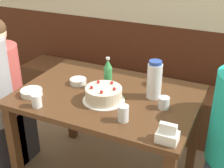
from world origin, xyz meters
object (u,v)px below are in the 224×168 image
object	(u,v)px
glass_shot_small	(123,113)
person_grey_tee	(2,97)
birthday_cake	(104,94)
napkin_holder	(167,135)
bench_seat	(147,104)
bowl_soup_white	(32,92)
soju_bottle	(108,74)
bowl_rice_small	(154,82)
water_pitcher	(154,80)
glass_water_tall	(37,101)
bowl_side_dish	(78,81)
glass_tumbler_short	(164,103)

from	to	relation	value
glass_shot_small	person_grey_tee	size ratio (longest dim) A/B	0.08
birthday_cake	napkin_holder	world-z (taller)	birthday_cake
bench_seat	napkin_holder	world-z (taller)	napkin_holder
napkin_holder	bowl_soup_white	world-z (taller)	napkin_holder
soju_bottle	birthday_cake	bearing A→B (deg)	-72.89
bowl_soup_white	bowl_rice_small	world-z (taller)	bowl_soup_white
napkin_holder	water_pitcher	bearing A→B (deg)	116.86
bench_seat	bowl_soup_white	world-z (taller)	bowl_soup_white
glass_water_tall	person_grey_tee	bearing A→B (deg)	156.17
soju_bottle	water_pitcher	bearing A→B (deg)	2.12
bench_seat	napkin_holder	distance (m)	1.38
birthday_cake	bowl_soup_white	world-z (taller)	birthday_cake
water_pitcher	person_grey_tee	xyz separation A→B (m)	(-1.12, -0.18, -0.29)
napkin_holder	glass_shot_small	bearing A→B (deg)	163.36
bench_seat	glass_shot_small	world-z (taller)	glass_shot_small
birthday_cake	soju_bottle	distance (m)	0.18
bench_seat	water_pitcher	world-z (taller)	water_pitcher
napkin_holder	bowl_side_dish	bearing A→B (deg)	153.00
soju_bottle	bowl_rice_small	size ratio (longest dim) A/B	2.19
birthday_cake	bench_seat	bearing A→B (deg)	91.08
bowl_rice_small	glass_shot_small	distance (m)	0.51
person_grey_tee	birthday_cake	bearing A→B (deg)	0.32
glass_tumbler_short	person_grey_tee	bearing A→B (deg)	-176.40
napkin_holder	bowl_rice_small	bearing A→B (deg)	114.11
birthday_cake	glass_water_tall	bearing A→B (deg)	-144.34
water_pitcher	glass_tumbler_short	size ratio (longest dim) A/B	3.44
bench_seat	bowl_side_dish	size ratio (longest dim) A/B	23.22
bowl_rice_small	glass_tumbler_short	size ratio (longest dim) A/B	1.41
bowl_soup_white	glass_shot_small	bearing A→B (deg)	-2.16
bowl_soup_white	glass_water_tall	size ratio (longest dim) A/B	1.74
bench_seat	bowl_side_dish	distance (m)	0.98
bowl_soup_white	bowl_side_dish	size ratio (longest dim) A/B	1.24
water_pitcher	glass_tumbler_short	xyz separation A→B (m)	(0.10, -0.11, -0.09)
water_pitcher	glass_shot_small	distance (m)	0.35
water_pitcher	glass_water_tall	world-z (taller)	water_pitcher
soju_bottle	napkin_holder	bearing A→B (deg)	-37.58
glass_tumbler_short	glass_shot_small	world-z (taller)	glass_shot_small
water_pitcher	bowl_rice_small	distance (m)	0.21
birthday_cake	glass_tumbler_short	xyz separation A→B (m)	(0.36, 0.07, -0.01)
bench_seat	birthday_cake	size ratio (longest dim) A/B	9.92
glass_shot_small	person_grey_tee	distance (m)	1.09
bench_seat	glass_shot_small	bearing A→B (deg)	-78.60
glass_tumbler_short	glass_shot_small	size ratio (longest dim) A/B	0.76
bowl_side_dish	person_grey_tee	xyz separation A→B (m)	(-0.59, -0.14, -0.19)
glass_water_tall	glass_tumbler_short	world-z (taller)	glass_water_tall
bench_seat	glass_tumbler_short	distance (m)	1.08
glass_tumbler_short	bowl_rice_small	bearing A→B (deg)	118.59
bench_seat	bowl_soup_white	bearing A→B (deg)	-112.41
bowl_soup_white	person_grey_tee	size ratio (longest dim) A/B	0.12
soju_bottle	bowl_soup_white	size ratio (longest dim) A/B	1.59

